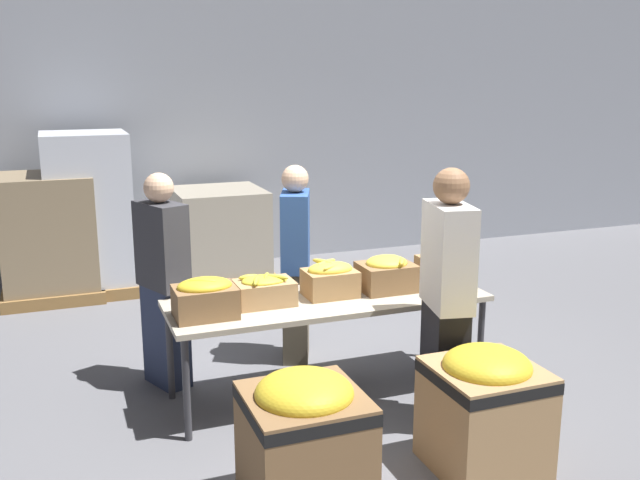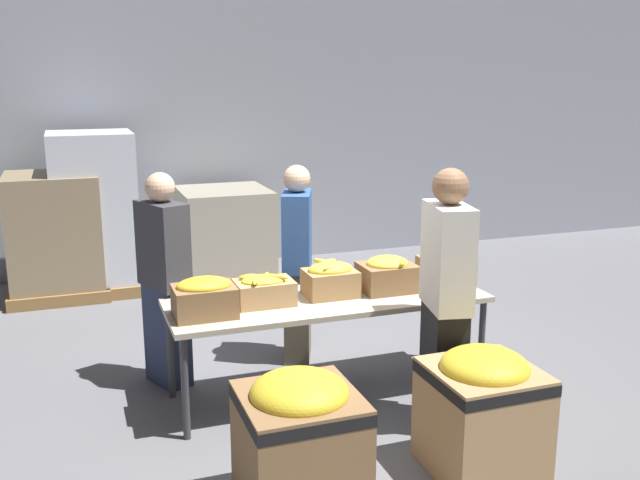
{
  "view_description": "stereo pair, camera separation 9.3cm",
  "coord_description": "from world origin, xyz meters",
  "px_view_note": "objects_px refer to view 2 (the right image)",
  "views": [
    {
      "loc": [
        -1.84,
        -4.69,
        2.38
      ],
      "look_at": [
        -0.06,
        -0.01,
        1.21
      ],
      "focal_mm": 40.0,
      "sensor_mm": 36.0,
      "label": 1
    },
    {
      "loc": [
        -1.75,
        -4.72,
        2.38
      ],
      "look_at": [
        -0.06,
        -0.01,
        1.21
      ],
      "focal_mm": 40.0,
      "sensor_mm": 36.0,
      "label": 2
    }
  ],
  "objects_px": {
    "volunteer_2": "(165,281)",
    "pallet_stack_1": "(225,235)",
    "donation_bin_1": "(482,407)",
    "banana_box_2": "(330,279)",
    "donation_bin_0": "(300,438)",
    "banana_box_0": "(204,296)",
    "volunteer_1": "(446,301)",
    "volunteer_0": "(297,265)",
    "banana_box_3": "(387,273)",
    "pallet_stack_2": "(95,214)",
    "sorting_table": "(328,305)",
    "pallet_stack_0": "(55,236)",
    "banana_box_1": "(264,289)",
    "banana_box_4": "(446,267)"
  },
  "relations": [
    {
      "from": "volunteer_2",
      "to": "pallet_stack_1",
      "type": "distance_m",
      "value": 2.93
    },
    {
      "from": "donation_bin_1",
      "to": "volunteer_2",
      "type": "bearing_deg",
      "value": 129.89
    },
    {
      "from": "banana_box_2",
      "to": "donation_bin_0",
      "type": "height_order",
      "value": "banana_box_2"
    },
    {
      "from": "banana_box_0",
      "to": "volunteer_1",
      "type": "xyz_separation_m",
      "value": [
        1.52,
        -0.62,
        -0.01
      ]
    },
    {
      "from": "volunteer_0",
      "to": "volunteer_2",
      "type": "height_order",
      "value": "volunteer_2"
    },
    {
      "from": "banana_box_0",
      "to": "volunteer_0",
      "type": "xyz_separation_m",
      "value": [
        0.94,
        0.85,
        -0.08
      ]
    },
    {
      "from": "banana_box_0",
      "to": "banana_box_3",
      "type": "xyz_separation_m",
      "value": [
        1.43,
        0.12,
        -0.01
      ]
    },
    {
      "from": "pallet_stack_2",
      "to": "donation_bin_1",
      "type": "bearing_deg",
      "value": -66.9
    },
    {
      "from": "banana_box_2",
      "to": "banana_box_3",
      "type": "height_order",
      "value": "banana_box_2"
    },
    {
      "from": "banana_box_0",
      "to": "volunteer_1",
      "type": "relative_size",
      "value": 0.23
    },
    {
      "from": "sorting_table",
      "to": "volunteer_2",
      "type": "height_order",
      "value": "volunteer_2"
    },
    {
      "from": "banana_box_3",
      "to": "pallet_stack_0",
      "type": "distance_m",
      "value": 4.12
    },
    {
      "from": "banana_box_1",
      "to": "pallet_stack_0",
      "type": "bearing_deg",
      "value": 113.39
    },
    {
      "from": "banana_box_4",
      "to": "banana_box_1",
      "type": "bearing_deg",
      "value": 179.26
    },
    {
      "from": "banana_box_0",
      "to": "volunteer_2",
      "type": "relative_size",
      "value": 0.25
    },
    {
      "from": "banana_box_0",
      "to": "banana_box_3",
      "type": "relative_size",
      "value": 1.02
    },
    {
      "from": "banana_box_2",
      "to": "volunteer_1",
      "type": "bearing_deg",
      "value": -54.23
    },
    {
      "from": "pallet_stack_0",
      "to": "pallet_stack_1",
      "type": "distance_m",
      "value": 1.87
    },
    {
      "from": "banana_box_2",
      "to": "volunteer_1",
      "type": "distance_m",
      "value": 0.93
    },
    {
      "from": "pallet_stack_2",
      "to": "donation_bin_0",
      "type": "bearing_deg",
      "value": -79.83
    },
    {
      "from": "volunteer_0",
      "to": "pallet_stack_2",
      "type": "relative_size",
      "value": 0.94
    },
    {
      "from": "banana_box_2",
      "to": "pallet_stack_1",
      "type": "distance_m",
      "value": 3.31
    },
    {
      "from": "banana_box_1",
      "to": "donation_bin_0",
      "type": "relative_size",
      "value": 0.52
    },
    {
      "from": "volunteer_0",
      "to": "volunteer_2",
      "type": "bearing_deg",
      "value": -61.39
    },
    {
      "from": "banana_box_3",
      "to": "volunteer_1",
      "type": "distance_m",
      "value": 0.74
    },
    {
      "from": "volunteer_1",
      "to": "donation_bin_0",
      "type": "distance_m",
      "value": 1.45
    },
    {
      "from": "volunteer_2",
      "to": "pallet_stack_1",
      "type": "bearing_deg",
      "value": 136.15
    },
    {
      "from": "banana_box_3",
      "to": "pallet_stack_1",
      "type": "xyz_separation_m",
      "value": [
        -0.55,
        3.31,
        -0.37
      ]
    },
    {
      "from": "volunteer_2",
      "to": "donation_bin_0",
      "type": "xyz_separation_m",
      "value": [
        0.45,
        -1.94,
        -0.41
      ]
    },
    {
      "from": "volunteer_2",
      "to": "donation_bin_0",
      "type": "bearing_deg",
      "value": -9.51
    },
    {
      "from": "banana_box_1",
      "to": "volunteer_0",
      "type": "bearing_deg",
      "value": 56.33
    },
    {
      "from": "banana_box_2",
      "to": "volunteer_2",
      "type": "distance_m",
      "value": 1.28
    },
    {
      "from": "banana_box_2",
      "to": "banana_box_4",
      "type": "xyz_separation_m",
      "value": [
        0.95,
        -0.04,
        0.01
      ]
    },
    {
      "from": "banana_box_1",
      "to": "pallet_stack_2",
      "type": "relative_size",
      "value": 0.24
    },
    {
      "from": "banana_box_3",
      "to": "pallet_stack_1",
      "type": "height_order",
      "value": "pallet_stack_1"
    },
    {
      "from": "sorting_table",
      "to": "pallet_stack_2",
      "type": "distance_m",
      "value": 3.71
    },
    {
      "from": "banana_box_2",
      "to": "banana_box_3",
      "type": "distance_m",
      "value": 0.46
    },
    {
      "from": "banana_box_1",
      "to": "banana_box_4",
      "type": "distance_m",
      "value": 1.47
    },
    {
      "from": "banana_box_1",
      "to": "donation_bin_1",
      "type": "relative_size",
      "value": 0.53
    },
    {
      "from": "banana_box_3",
      "to": "pallet_stack_2",
      "type": "relative_size",
      "value": 0.23
    },
    {
      "from": "banana_box_2",
      "to": "volunteer_2",
      "type": "relative_size",
      "value": 0.23
    },
    {
      "from": "donation_bin_0",
      "to": "volunteer_2",
      "type": "bearing_deg",
      "value": 103.22
    },
    {
      "from": "banana_box_2",
      "to": "volunteer_0",
      "type": "bearing_deg",
      "value": 92.44
    },
    {
      "from": "sorting_table",
      "to": "banana_box_4",
      "type": "relative_size",
      "value": 6.06
    },
    {
      "from": "banana_box_2",
      "to": "banana_box_3",
      "type": "bearing_deg",
      "value": -2.59
    },
    {
      "from": "donation_bin_0",
      "to": "banana_box_0",
      "type": "bearing_deg",
      "value": 102.93
    },
    {
      "from": "volunteer_0",
      "to": "donation_bin_0",
      "type": "bearing_deg",
      "value": 4.03
    },
    {
      "from": "volunteer_0",
      "to": "pallet_stack_1",
      "type": "xyz_separation_m",
      "value": [
        -0.06,
        2.59,
        -0.3
      ]
    },
    {
      "from": "sorting_table",
      "to": "banana_box_4",
      "type": "xyz_separation_m",
      "value": [
        0.98,
        0.0,
        0.2
      ]
    },
    {
      "from": "banana_box_3",
      "to": "volunteer_2",
      "type": "distance_m",
      "value": 1.71
    }
  ]
}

